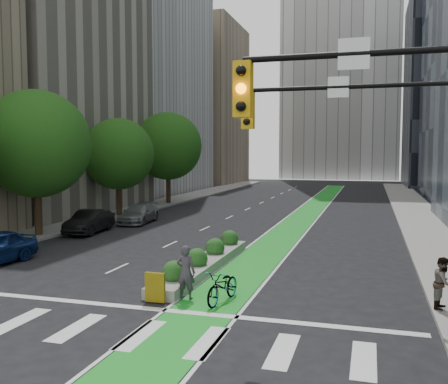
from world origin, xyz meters
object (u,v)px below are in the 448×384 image
Objects in this scene: cyclist at (186,272)px; parked_car_left_mid at (90,222)px; bicycle at (223,286)px; parked_car_left_far at (139,214)px; median_planter at (205,260)px; pedestrian_near at (443,283)px.

parked_car_left_mid is at bearing -42.75° from cyclist.
cyclist is (-1.35, 0.03, 0.38)m from bicycle.
cyclist is 0.40× the size of parked_car_left_far.
pedestrian_near is at bearing -21.49° from median_planter.
pedestrian_near reaches higher than bicycle.
cyclist is 15.86m from parked_car_left_mid.
cyclist reaches higher than median_planter.
median_planter is 2.31× the size of parked_car_left_mid.
median_planter is at bearing 86.51° from pedestrian_near.
median_planter is 9.83m from pedestrian_near.
pedestrian_near is (6.98, 0.87, 0.40)m from bicycle.
cyclist reaches higher than parked_car_left_far.
parked_car_left_far is (-11.28, 16.62, 0.12)m from bicycle.
cyclist is at bearing -52.55° from parked_car_left_mid.
pedestrian_near is at bearing 16.94° from bicycle.
parked_car_left_far is 2.87× the size of pedestrian_near.
cyclist is 0.42× the size of parked_car_left_mid.
cyclist is at bearing 113.77° from pedestrian_near.
bicycle is at bearing -61.90° from parked_car_left_far.
parked_car_left_mid is (-12.21, 11.58, 0.17)m from bicycle.
bicycle is at bearing -64.29° from median_planter.
bicycle is 1.31× the size of pedestrian_near.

